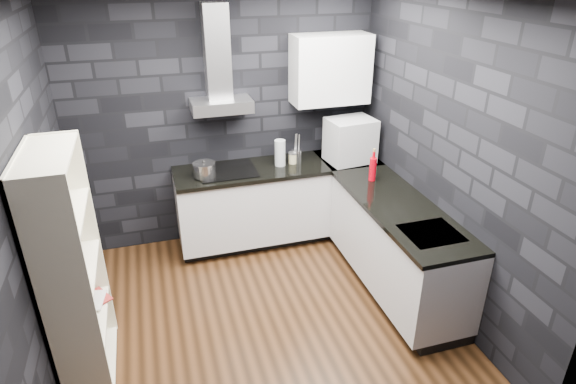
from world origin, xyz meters
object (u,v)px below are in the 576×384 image
red_bottle (373,169)px  pot (204,170)px  storage_jar (293,158)px  bookshelf (72,271)px  appliance_garage (350,141)px  fruit_bowl (69,276)px  glass_vase (280,153)px  utensil_crock (297,156)px

red_bottle → pot: bearing=160.9°
storage_jar → bookshelf: (-2.08, -1.44, -0.05)m
red_bottle → bookshelf: (-2.70, -0.80, -0.12)m
appliance_garage → fruit_bowl: 3.07m
fruit_bowl → storage_jar: bearing=36.8°
glass_vase → storage_jar: bearing=5.9°
storage_jar → pot: bearing=-174.2°
bookshelf → fruit_bowl: 0.12m
appliance_garage → pot: bearing=173.5°
glass_vase → utensil_crock: 0.21m
utensil_crock → appliance_garage: appliance_garage is taller
bookshelf → glass_vase: bearing=51.5°
appliance_garage → red_bottle: (0.01, -0.54, -0.11)m
glass_vase → bookshelf: 2.41m
appliance_garage → bookshelf: 3.01m
pot → appliance_garage: 1.57m
pot → red_bottle: 1.67m
pot → red_bottle: size_ratio=0.93×
appliance_garage → red_bottle: 0.55m
pot → glass_vase: 0.82m
glass_vase → bookshelf: bookshelf is taller
pot → utensil_crock: size_ratio=1.57×
red_bottle → utensil_crock: bearing=131.0°
pot → glass_vase: (0.81, 0.08, 0.06)m
red_bottle → storage_jar: bearing=134.1°
storage_jar → red_bottle: bearing=-45.9°
storage_jar → fruit_bowl: 2.60m
storage_jar → appliance_garage: (0.61, -0.10, 0.17)m
storage_jar → utensil_crock: utensil_crock is taller
storage_jar → fruit_bowl: bearing=-143.2°
appliance_garage → fruit_bowl: (-2.69, -1.45, -0.19)m
appliance_garage → red_bottle: appliance_garage is taller
pot → appliance_garage: (1.57, -0.01, 0.15)m
appliance_garage → utensil_crock: bearing=161.6°
glass_vase → appliance_garage: appliance_garage is taller
storage_jar → utensil_crock: size_ratio=0.78×
red_bottle → glass_vase: bearing=140.7°
glass_vase → utensil_crock: bearing=9.4°
utensil_crock → fruit_bowl: utensil_crock is taller
appliance_garage → storage_jar: bearing=164.1°
appliance_garage → bookshelf: bookshelf is taller
pot → glass_vase: glass_vase is taller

